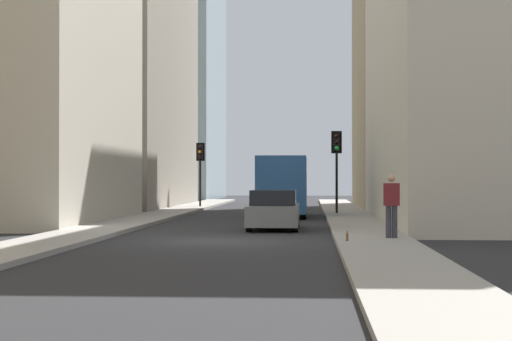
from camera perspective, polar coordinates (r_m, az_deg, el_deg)
ground_plane at (r=25.33m, az=-2.56°, el=-4.66°), size 135.00×135.00×0.00m
sidewalk_right at (r=26.19m, az=-12.42°, el=-4.36°), size 90.00×2.20×0.14m
sidewalk_left at (r=25.24m, az=7.69°, el=-4.51°), size 90.00×2.20×0.14m
building_left_far at (r=54.84m, az=11.99°, el=10.56°), size 14.22×10.50×24.71m
building_right_far at (r=55.89m, az=-10.33°, el=7.96°), size 19.94×10.00×20.14m
delivery_truck at (r=41.12m, az=1.77°, el=-1.04°), size 6.46×2.25×2.84m
hatchback_grey at (r=30.92m, az=1.17°, el=-2.68°), size 4.30×1.78×1.42m
traffic_light_midblock at (r=42.51m, az=5.33°, el=1.18°), size 0.43×0.52×4.02m
traffic_light_far_junction at (r=52.62m, az=-3.70°, el=0.72°), size 0.43×0.52×3.86m
pedestrian at (r=24.85m, az=8.91°, el=-2.12°), size 0.26×0.44×1.81m
discarded_bottle at (r=23.50m, az=6.02°, el=-4.37°), size 0.07×0.07×0.27m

